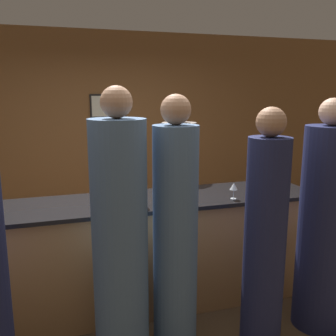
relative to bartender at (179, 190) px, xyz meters
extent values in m
plane|color=#4C3823|center=(-0.60, -0.85, -0.84)|extent=(14.00, 14.00, 0.00)
cube|color=brown|center=(-0.60, 1.50, 0.56)|extent=(8.00, 0.06, 2.80)
cube|color=black|center=(-0.62, 1.46, 0.91)|extent=(0.44, 0.02, 0.34)
cube|color=silver|center=(-0.62, 1.45, 0.91)|extent=(0.39, 0.00, 0.29)
cube|color=#B27F4C|center=(-0.60, -0.85, -0.35)|extent=(3.15, 0.65, 0.98)
cube|color=black|center=(-0.60, -0.85, 0.16)|extent=(3.21, 0.71, 0.03)
cylinder|color=gray|center=(0.00, 0.00, -0.03)|extent=(0.39, 0.39, 1.61)
sphere|color=beige|center=(0.00, 0.00, 0.88)|extent=(0.21, 0.21, 0.21)
cylinder|color=#4C6B93|center=(-0.96, -1.58, 0.05)|extent=(0.38, 0.38, 1.78)
sphere|color=#A37556|center=(-0.96, -1.58, 1.05)|extent=(0.21, 0.21, 0.21)
cylinder|color=#1E234C|center=(0.70, -1.59, 0.01)|extent=(0.40, 0.40, 1.69)
sphere|color=tan|center=(0.70, -1.59, 0.96)|extent=(0.21, 0.21, 0.21)
cylinder|color=#1E234C|center=(0.12, -1.68, -0.02)|extent=(0.31, 0.31, 1.63)
sphere|color=#A37556|center=(0.12, -1.68, 0.90)|extent=(0.21, 0.21, 0.21)
cylinder|color=#4C6B93|center=(-0.54, -1.53, 0.02)|extent=(0.33, 0.33, 1.72)
sphere|color=#A37556|center=(-0.54, -1.53, 0.99)|extent=(0.21, 0.21, 0.21)
cylinder|color=#19381E|center=(-0.68, -1.02, 0.27)|extent=(0.08, 0.08, 0.19)
cylinder|color=#19381E|center=(-0.68, -1.02, 0.41)|extent=(0.03, 0.03, 0.08)
cylinder|color=silver|center=(-0.39, -1.08, 0.18)|extent=(0.05, 0.05, 0.00)
cylinder|color=silver|center=(-0.39, -1.08, 0.22)|extent=(0.01, 0.01, 0.09)
cone|color=silver|center=(-0.39, -1.08, 0.29)|extent=(0.08, 0.08, 0.06)
cylinder|color=silver|center=(0.52, -1.04, 0.18)|extent=(0.05, 0.05, 0.00)
cylinder|color=silver|center=(0.52, -1.04, 0.22)|extent=(0.01, 0.01, 0.08)
cone|color=silver|center=(0.52, -1.04, 0.29)|extent=(0.08, 0.08, 0.07)
cylinder|color=silver|center=(-0.77, -0.85, 0.18)|extent=(0.05, 0.05, 0.00)
cylinder|color=silver|center=(-0.77, -0.85, 0.22)|extent=(0.01, 0.01, 0.08)
cone|color=silver|center=(-0.77, -0.85, 0.29)|extent=(0.07, 0.07, 0.06)
cylinder|color=silver|center=(0.15, -1.08, 0.18)|extent=(0.05, 0.05, 0.00)
cylinder|color=silver|center=(0.15, -1.08, 0.22)|extent=(0.01, 0.01, 0.08)
cone|color=silver|center=(0.15, -1.08, 0.29)|extent=(0.07, 0.07, 0.06)
camera|label=1|loc=(-1.35, -3.98, 1.11)|focal=40.00mm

